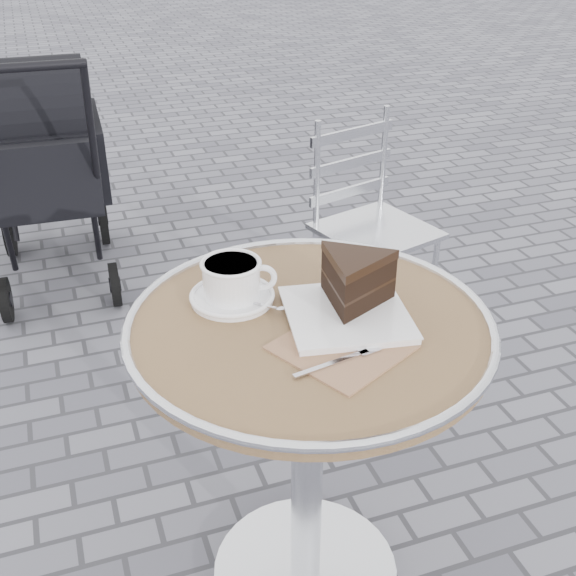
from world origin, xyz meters
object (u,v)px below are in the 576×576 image
object	(u,v)px
bistro_chair	(362,202)
baby_stroller	(45,171)
cafe_table	(308,390)
cappuccino_set	(233,283)
cake_plate_set	(352,288)

from	to	relation	value
bistro_chair	baby_stroller	bearing A→B (deg)	127.11
cafe_table	cappuccino_set	size ratio (longest dim) A/B	4.12
cafe_table	cappuccino_set	bearing A→B (deg)	131.87
cake_plate_set	baby_stroller	distance (m)	1.91
bistro_chair	baby_stroller	distance (m)	1.29
cafe_table	bistro_chair	bearing A→B (deg)	59.99
cappuccino_set	bistro_chair	bearing A→B (deg)	65.62
cappuccino_set	baby_stroller	world-z (taller)	baby_stroller
cake_plate_set	cafe_table	bearing A→B (deg)	-167.62
cappuccino_set	baby_stroller	size ratio (longest dim) A/B	0.18
cappuccino_set	baby_stroller	distance (m)	1.74
cafe_table	cake_plate_set	bearing A→B (deg)	2.71
cake_plate_set	bistro_chair	size ratio (longest dim) A/B	0.45
cafe_table	cake_plate_set	xyz separation A→B (m)	(0.09, 0.00, 0.22)
cafe_table	bistro_chair	xyz separation A→B (m)	(0.59, 1.02, -0.08)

